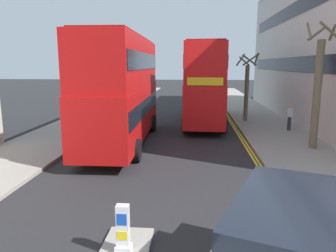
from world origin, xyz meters
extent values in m
cube|color=gray|center=(6.50, 16.00, 0.07)|extent=(4.00, 80.00, 0.14)
cube|color=gray|center=(-6.50, 16.00, 0.07)|extent=(4.00, 80.00, 0.14)
cube|color=yellow|center=(4.40, 14.00, 0.00)|extent=(0.10, 56.00, 0.01)
cube|color=yellow|center=(4.24, 14.00, 0.00)|extent=(0.10, 56.00, 0.01)
cube|color=silver|center=(0.00, 4.81, 0.18)|extent=(0.36, 0.28, 0.16)
cube|color=white|center=(0.00, 4.81, 0.73)|extent=(0.28, 0.20, 0.95)
cube|color=blue|center=(0.00, 4.71, 0.92)|extent=(0.22, 0.01, 0.26)
cube|color=yellow|center=(0.00, 4.71, 0.54)|extent=(0.22, 0.01, 0.20)
cube|color=#B20F0F|center=(-2.26, 15.21, 1.74)|extent=(2.70, 10.84, 2.60)
cube|color=#B20F0F|center=(-2.26, 15.21, 4.29)|extent=(2.64, 10.63, 2.50)
cube|color=black|center=(-2.26, 15.21, 2.04)|extent=(2.72, 10.41, 0.84)
cube|color=black|center=(-2.26, 15.21, 4.39)|extent=(2.71, 10.20, 0.80)
cube|color=yellow|center=(-2.36, 20.59, 3.29)|extent=(2.00, 0.10, 0.44)
cube|color=maroon|center=(-2.26, 15.21, 5.59)|extent=(2.43, 9.76, 0.10)
cylinder|color=black|center=(-3.57, 18.54, 0.52)|extent=(0.32, 1.05, 1.04)
cylinder|color=black|center=(-1.07, 18.58, 0.52)|extent=(0.32, 1.05, 1.04)
cylinder|color=black|center=(-3.45, 11.84, 0.52)|extent=(0.32, 1.05, 1.04)
cylinder|color=black|center=(-0.95, 11.89, 0.52)|extent=(0.32, 1.05, 1.04)
cube|color=red|center=(2.37, 21.92, 1.74)|extent=(3.00, 10.90, 2.60)
cube|color=red|center=(2.37, 21.92, 4.29)|extent=(2.94, 10.69, 2.50)
cube|color=black|center=(2.37, 21.92, 2.04)|extent=(3.01, 10.47, 0.84)
cube|color=black|center=(2.37, 21.92, 4.39)|extent=(2.99, 10.26, 0.80)
cube|color=yellow|center=(2.12, 16.54, 3.29)|extent=(2.00, 0.15, 0.44)
cube|color=maroon|center=(2.37, 21.92, 5.59)|extent=(2.70, 9.81, 0.10)
cylinder|color=black|center=(3.46, 18.51, 0.52)|extent=(0.35, 1.05, 1.04)
cylinder|color=black|center=(0.97, 18.63, 0.52)|extent=(0.35, 1.05, 1.04)
cylinder|color=black|center=(3.78, 25.20, 0.52)|extent=(0.35, 1.05, 1.04)
cylinder|color=black|center=(1.28, 25.32, 0.52)|extent=(0.35, 1.05, 1.04)
cube|color=black|center=(3.12, 3.28, 1.74)|extent=(2.68, 3.46, 0.76)
cylinder|color=black|center=(2.74, 4.82, 0.34)|extent=(0.45, 0.71, 0.68)
cylinder|color=#2D2D38|center=(7.51, 18.89, 0.56)|extent=(0.22, 0.22, 0.85)
cube|color=silver|center=(7.51, 18.89, 1.27)|extent=(0.34, 0.22, 0.56)
sphere|color=tan|center=(7.51, 18.89, 1.66)|extent=(0.20, 0.20, 0.20)
cylinder|color=#6B6047|center=(5.33, 22.34, 2.15)|extent=(0.29, 0.29, 4.02)
cylinder|color=#6B6047|center=(5.92, 22.35, 4.58)|extent=(0.13, 1.24, 0.92)
cylinder|color=#6B6047|center=(5.63, 22.87, 4.59)|extent=(1.15, 0.73, 0.93)
cylinder|color=#6B6047|center=(4.87, 22.68, 4.56)|extent=(0.80, 1.03, 0.88)
cylinder|color=#6B6047|center=(5.03, 22.05, 4.45)|extent=(0.71, 0.71, 0.67)
cylinder|color=#6B6047|center=(5.36, 21.83, 4.52)|extent=(1.08, 0.19, 0.80)
cylinder|color=#6B6047|center=(7.45, 14.50, 2.76)|extent=(0.37, 0.37, 5.23)
cylinder|color=#6B6047|center=(7.88, 14.43, 5.68)|extent=(0.26, 0.94, 0.70)
cylinder|color=#6B6047|center=(7.33, 14.91, 5.67)|extent=(0.90, 0.37, 0.69)
cylinder|color=#6B6047|center=(6.88, 14.58, 5.77)|extent=(0.28, 1.21, 0.89)
cylinder|color=#6B6047|center=(7.58, 14.00, 5.73)|extent=(1.08, 0.40, 0.81)
cube|color=black|center=(8.48, 23.20, 8.03)|extent=(0.04, 24.64, 1.00)
cube|color=black|center=(8.48, 23.20, 4.24)|extent=(0.04, 24.64, 1.00)
camera|label=1|loc=(1.52, -1.68, 4.22)|focal=34.64mm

